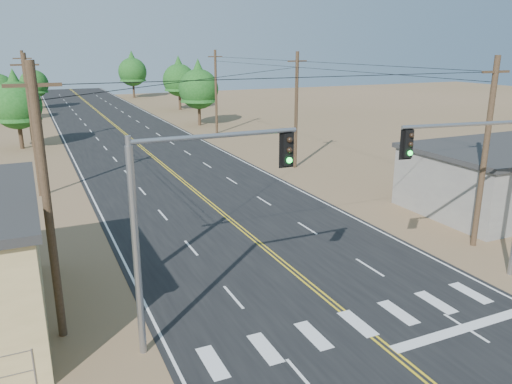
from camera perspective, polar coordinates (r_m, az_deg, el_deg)
road at (r=38.99m, az=-7.70°, el=0.71°), size 15.00×200.00×0.02m
utility_pole_left_near at (r=18.75m, az=-22.74°, el=-1.39°), size 1.80×0.30×10.00m
utility_pole_left_mid at (r=38.36m, az=-24.19°, el=6.98°), size 1.80×0.30×10.00m
utility_pole_left_far at (r=58.23m, az=-24.66°, el=9.66°), size 1.80×0.30×10.00m
utility_pole_right_near at (r=28.37m, az=24.71°, el=4.07°), size 1.80×0.30×10.00m
utility_pole_right_mid at (r=43.87m, az=4.61°, el=9.35°), size 1.80×0.30×10.00m
utility_pole_right_far at (r=62.00m, az=-4.60°, el=11.39°), size 1.80×0.30×10.00m
signal_mast_left at (r=17.08m, az=-8.18°, el=-1.60°), size 6.08×0.46×7.74m
signal_mast_right at (r=24.05m, az=25.21°, el=1.98°), size 6.54×1.23×7.49m
tree_left_near at (r=57.72m, az=-25.74°, el=9.43°), size 4.97×4.97×8.28m
tree_left_far at (r=94.40m, az=-24.07°, el=11.52°), size 4.65×4.65×7.75m
tree_right_near at (r=68.69m, az=-6.59°, el=12.06°), size 5.31×5.31×8.85m
tree_right_mid at (r=86.51m, az=-8.81°, el=12.89°), size 5.37×5.37×8.96m
tree_right_far at (r=108.83m, az=-13.96°, el=13.48°), size 5.74×5.74×9.57m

